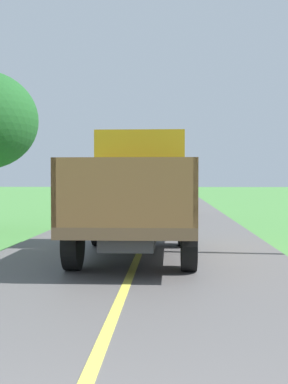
{
  "coord_description": "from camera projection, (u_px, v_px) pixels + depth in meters",
  "views": [
    {
      "loc": [
        0.68,
        -1.92,
        1.75
      ],
      "look_at": [
        0.02,
        11.15,
        1.4
      ],
      "focal_mm": 48.06,
      "sensor_mm": 36.0,
      "label": 1
    }
  ],
  "objects": [
    {
      "name": "banana_truck_far",
      "position": [
        154.0,
        184.0,
        25.38
      ],
      "size": [
        2.38,
        5.81,
        2.8
      ],
      "color": "#2D2D30",
      "rests_on": "road_surface"
    },
    {
      "name": "banana_truck_near",
      "position": [
        139.0,
        191.0,
        11.75
      ],
      "size": [
        2.38,
        5.82,
        2.8
      ],
      "color": "#2D2D30",
      "rests_on": "road_surface"
    }
  ]
}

